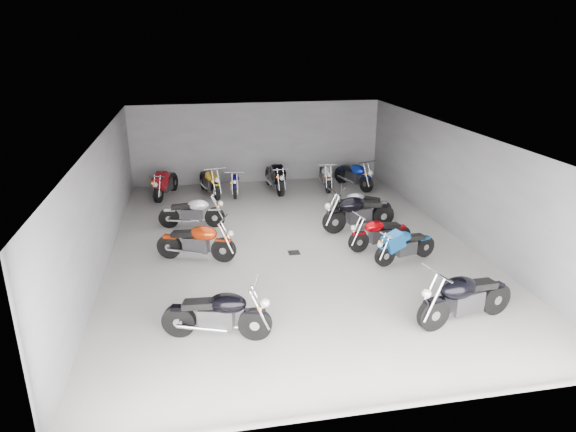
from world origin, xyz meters
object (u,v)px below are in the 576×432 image
object	(u,v)px
motorcycle_left_a	(218,314)
motorcycle_back_b	(210,181)
motorcycle_back_e	(325,176)
motorcycle_left_f	(193,212)
motorcycle_back_f	(354,175)
motorcycle_back_d	(275,177)
motorcycle_right_f	(361,204)
motorcycle_back_a	(165,183)
drain_grate	(294,253)
motorcycle_right_a	(465,298)
motorcycle_back_c	(235,183)
motorcycle_left_d	(197,242)
motorcycle_right_c	(405,245)
motorcycle_right_e	(358,212)
motorcycle_right_d	(379,233)

from	to	relation	value
motorcycle_left_a	motorcycle_back_b	world-z (taller)	motorcycle_left_a
motorcycle_back_b	motorcycle_back_e	bearing A→B (deg)	166.42
motorcycle_left_f	motorcycle_back_f	world-z (taller)	motorcycle_back_f
motorcycle_back_d	motorcycle_back_f	xyz separation A→B (m)	(3.11, -0.18, -0.03)
motorcycle_left_a	motorcycle_right_f	world-z (taller)	motorcycle_left_a
motorcycle_left_a	motorcycle_back_a	bearing A→B (deg)	-156.91
motorcycle_back_a	motorcycle_left_f	bearing A→B (deg)	124.10
drain_grate	motorcycle_right_a	world-z (taller)	motorcycle_right_a
motorcycle_left_a	motorcycle_back_c	xyz separation A→B (m)	(1.21, 9.72, -0.08)
motorcycle_left_a	motorcycle_left_d	bearing A→B (deg)	-159.93
motorcycle_right_a	motorcycle_back_e	distance (m)	10.25
motorcycle_left_d	motorcycle_right_c	size ratio (longest dim) A/B	1.12
motorcycle_right_e	motorcycle_left_f	bearing A→B (deg)	67.90
motorcycle_left_f	motorcycle_back_e	xyz separation A→B (m)	(5.18, 3.47, -0.01)
motorcycle_back_a	motorcycle_right_f	bearing A→B (deg)	169.62
motorcycle_right_f	motorcycle_back_d	size ratio (longest dim) A/B	0.81
motorcycle_right_c	motorcycle_back_e	world-z (taller)	motorcycle_back_e
motorcycle_left_d	motorcycle_right_d	distance (m)	5.05
motorcycle_left_f	motorcycle_right_f	size ratio (longest dim) A/B	1.10
motorcycle_left_f	motorcycle_back_e	bearing A→B (deg)	131.96
motorcycle_left_d	motorcycle_right_c	world-z (taller)	motorcycle_left_d
motorcycle_left_f	motorcycle_right_c	size ratio (longest dim) A/B	1.10
motorcycle_right_f	motorcycle_back_e	world-z (taller)	motorcycle_back_e
motorcycle_right_f	motorcycle_back_f	world-z (taller)	motorcycle_back_f
motorcycle_back_a	motorcycle_right_a	bearing A→B (deg)	140.92
motorcycle_right_c	motorcycle_back_f	distance (m)	6.99
motorcycle_left_a	motorcycle_back_f	xyz separation A→B (m)	(5.88, 9.71, -0.00)
motorcycle_left_d	motorcycle_back_c	xyz separation A→B (m)	(1.54, 5.84, -0.08)
drain_grate	motorcycle_back_a	bearing A→B (deg)	121.33
motorcycle_back_b	motorcycle_back_f	bearing A→B (deg)	164.32
motorcycle_right_a	motorcycle_back_c	distance (m)	10.79
motorcycle_left_f	motorcycle_back_b	xyz separation A→B (m)	(0.68, 3.38, 0.03)
motorcycle_back_e	motorcycle_back_c	bearing A→B (deg)	8.17
motorcycle_right_a	motorcycle_back_a	xyz separation A→B (m)	(-6.44, 10.22, -0.04)
motorcycle_right_d	motorcycle_back_f	size ratio (longest dim) A/B	0.93
motorcycle_back_b	motorcycle_back_c	distance (m)	0.95
drain_grate	motorcycle_left_a	world-z (taller)	motorcycle_left_a
motorcycle_right_c	motorcycle_left_f	bearing A→B (deg)	39.76
motorcycle_back_c	drain_grate	bearing A→B (deg)	106.39
motorcycle_left_d	motorcycle_right_d	bearing A→B (deg)	107.98
motorcycle_left_d	motorcycle_right_a	xyz separation A→B (m)	(5.41, -4.24, 0.05)
motorcycle_left_d	motorcycle_right_f	size ratio (longest dim) A/B	1.12
motorcycle_left_d	motorcycle_back_f	xyz separation A→B (m)	(6.21, 5.82, 0.00)
motorcycle_back_b	motorcycle_back_e	distance (m)	4.50
motorcycle_right_d	motorcycle_back_f	xyz separation A→B (m)	(1.16, 5.99, 0.06)
motorcycle_back_a	motorcycle_back_d	xyz separation A→B (m)	(4.12, 0.02, 0.03)
motorcycle_back_c	motorcycle_back_b	bearing A→B (deg)	0.92
motorcycle_back_f	motorcycle_back_c	bearing A→B (deg)	-22.50
motorcycle_back_c	motorcycle_back_d	size ratio (longest dim) A/B	0.81
motorcycle_right_d	motorcycle_back_b	xyz separation A→B (m)	(-4.45, 6.09, 0.05)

